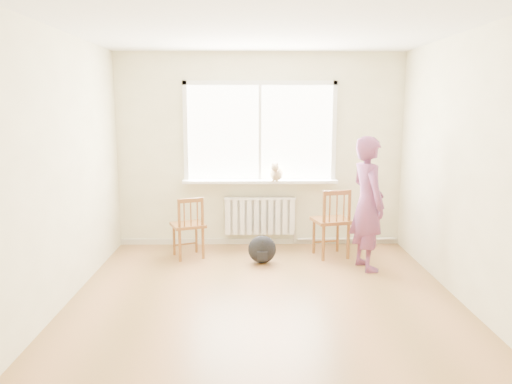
{
  "coord_description": "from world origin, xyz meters",
  "views": [
    {
      "loc": [
        -0.16,
        -4.74,
        1.97
      ],
      "look_at": [
        -0.07,
        1.2,
        0.94
      ],
      "focal_mm": 35.0,
      "sensor_mm": 36.0,
      "label": 1
    }
  ],
  "objects_px": {
    "person": "(368,203)",
    "backpack": "(262,249)",
    "chair_right": "(333,223)",
    "chair_left": "(189,227)",
    "cat": "(276,173)"
  },
  "relations": [
    {
      "from": "cat",
      "to": "backpack",
      "type": "relative_size",
      "value": 1.14
    },
    {
      "from": "chair_left",
      "to": "person",
      "type": "xyz_separation_m",
      "value": [
        2.21,
        -0.46,
        0.4
      ]
    },
    {
      "from": "chair_right",
      "to": "person",
      "type": "bearing_deg",
      "value": 113.06
    },
    {
      "from": "person",
      "to": "cat",
      "type": "xyz_separation_m",
      "value": [
        -1.05,
        0.93,
        0.25
      ]
    },
    {
      "from": "chair_left",
      "to": "chair_right",
      "type": "xyz_separation_m",
      "value": [
        1.88,
        0.0,
        0.05
      ]
    },
    {
      "from": "chair_left",
      "to": "backpack",
      "type": "height_order",
      "value": "chair_left"
    },
    {
      "from": "chair_right",
      "to": "person",
      "type": "height_order",
      "value": "person"
    },
    {
      "from": "person",
      "to": "backpack",
      "type": "height_order",
      "value": "person"
    },
    {
      "from": "chair_right",
      "to": "person",
      "type": "xyz_separation_m",
      "value": [
        0.34,
        -0.46,
        0.35
      ]
    },
    {
      "from": "chair_left",
      "to": "chair_right",
      "type": "height_order",
      "value": "chair_right"
    },
    {
      "from": "backpack",
      "to": "person",
      "type": "bearing_deg",
      "value": -9.99
    },
    {
      "from": "chair_right",
      "to": "cat",
      "type": "height_order",
      "value": "cat"
    },
    {
      "from": "backpack",
      "to": "chair_right",
      "type": "bearing_deg",
      "value": 14.25
    },
    {
      "from": "chair_left",
      "to": "cat",
      "type": "height_order",
      "value": "cat"
    },
    {
      "from": "person",
      "to": "backpack",
      "type": "xyz_separation_m",
      "value": [
        -1.27,
        0.22,
        -0.63
      ]
    }
  ]
}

